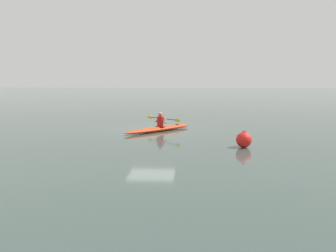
# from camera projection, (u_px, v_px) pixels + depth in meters

# --- Properties ---
(ground_plane) EXTENTS (160.00, 160.00, 0.00)m
(ground_plane) POSITION_uv_depth(u_px,v_px,m) (151.00, 129.00, 19.50)
(ground_plane) COLOR #384742
(kayak) EXTENTS (3.41, 3.72, 0.25)m
(kayak) POSITION_uv_depth(u_px,v_px,m) (159.00, 129.00, 18.78)
(kayak) COLOR red
(kayak) RESTS_ON ground
(kayaker) EXTENTS (1.89, 1.69, 0.73)m
(kayaker) POSITION_uv_depth(u_px,v_px,m) (161.00, 120.00, 18.81)
(kayaker) COLOR red
(kayaker) RESTS_ON kayak
(mooring_buoy_white_far) EXTENTS (0.63, 0.63, 0.67)m
(mooring_buoy_white_far) POSITION_uv_depth(u_px,v_px,m) (244.00, 140.00, 14.41)
(mooring_buoy_white_far) COLOR red
(mooring_buoy_white_far) RESTS_ON ground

